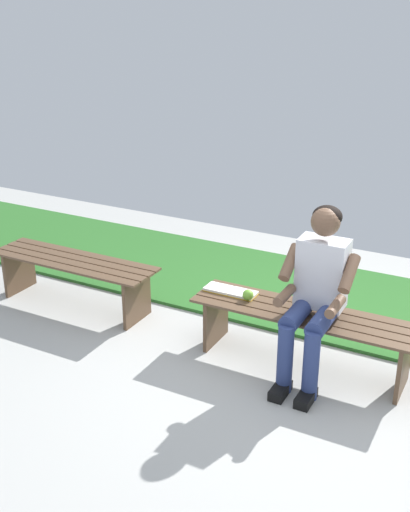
{
  "coord_description": "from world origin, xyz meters",
  "views": [
    {
      "loc": [
        -1.27,
        3.92,
        2.53
      ],
      "look_at": [
        0.74,
        0.15,
        0.79
      ],
      "focal_mm": 44.43,
      "sensor_mm": 36.0,
      "label": 1
    }
  ],
  "objects_px": {
    "bench_far": "(74,271)",
    "book_open": "(231,291)",
    "bench_near": "(305,325)",
    "person_seated": "(316,290)",
    "apple": "(248,295)"
  },
  "relations": [
    {
      "from": "bench_near",
      "to": "book_open",
      "type": "height_order",
      "value": "book_open"
    },
    {
      "from": "bench_far",
      "to": "bench_near",
      "type": "bearing_deg",
      "value": -180.0
    },
    {
      "from": "person_seated",
      "to": "bench_near",
      "type": "bearing_deg",
      "value": -46.57
    },
    {
      "from": "bench_near",
      "to": "person_seated",
      "type": "bearing_deg",
      "value": 133.43
    },
    {
      "from": "bench_far",
      "to": "apple",
      "type": "height_order",
      "value": "apple"
    },
    {
      "from": "bench_near",
      "to": "apple",
      "type": "distance_m",
      "value": 0.47
    },
    {
      "from": "bench_near",
      "to": "bench_far",
      "type": "relative_size",
      "value": 1.09
    },
    {
      "from": "bench_far",
      "to": "person_seated",
      "type": "bearing_deg",
      "value": 177.42
    },
    {
      "from": "bench_far",
      "to": "book_open",
      "type": "bearing_deg",
      "value": -178.22
    },
    {
      "from": "bench_near",
      "to": "bench_far",
      "type": "distance_m",
      "value": 2.11
    },
    {
      "from": "bench_far",
      "to": "person_seated",
      "type": "relative_size",
      "value": 1.24
    },
    {
      "from": "bench_near",
      "to": "book_open",
      "type": "bearing_deg",
      "value": -4.27
    },
    {
      "from": "bench_far",
      "to": "book_open",
      "type": "distance_m",
      "value": 1.5
    },
    {
      "from": "person_seated",
      "to": "apple",
      "type": "relative_size",
      "value": 14.84
    },
    {
      "from": "bench_far",
      "to": "person_seated",
      "type": "distance_m",
      "value": 2.24
    }
  ]
}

